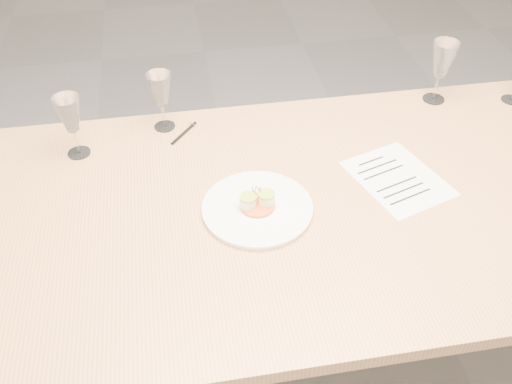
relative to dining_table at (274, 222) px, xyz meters
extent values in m
plane|color=slate|center=(0.00, 0.00, -0.68)|extent=(7.00, 7.00, 0.00)
cube|color=tan|center=(0.00, 0.00, 0.05)|extent=(2.40, 1.00, 0.04)
cylinder|color=white|center=(-0.05, -0.02, 0.07)|extent=(0.29, 0.29, 0.01)
cylinder|color=white|center=(-0.05, -0.02, 0.08)|extent=(0.30, 0.30, 0.01)
cylinder|color=orange|center=(-0.05, -0.02, 0.09)|extent=(0.09, 0.09, 0.01)
cylinder|color=#FFF2D0|center=(-0.08, -0.02, 0.11)|extent=(0.04, 0.04, 0.03)
cylinder|color=#FFF2D0|center=(-0.03, -0.01, 0.11)|extent=(0.04, 0.04, 0.03)
cylinder|color=#AAC937|center=(-0.08, -0.02, 0.12)|extent=(0.05, 0.05, 0.01)
cylinder|color=#AAC937|center=(-0.03, -0.01, 0.12)|extent=(0.05, 0.05, 0.01)
cylinder|color=tan|center=(0.01, -0.06, 0.08)|extent=(0.05, 0.05, 0.00)
cube|color=white|center=(0.37, 0.05, 0.07)|extent=(0.30, 0.34, 0.00)
cube|color=black|center=(0.32, 0.14, 0.07)|extent=(0.09, 0.03, 0.00)
cube|color=black|center=(0.33, 0.11, 0.07)|extent=(0.13, 0.05, 0.00)
cube|color=black|center=(0.34, 0.08, 0.07)|extent=(0.13, 0.05, 0.00)
cube|color=black|center=(0.36, 0.02, 0.07)|extent=(0.13, 0.05, 0.00)
cube|color=black|center=(0.37, -0.01, 0.07)|extent=(0.13, 0.05, 0.00)
cube|color=black|center=(0.38, -0.03, 0.07)|extent=(0.13, 0.05, 0.00)
cylinder|color=black|center=(-0.22, 0.37, 0.07)|extent=(0.09, 0.11, 0.01)
cube|color=silver|center=(-0.19, 0.41, 0.08)|extent=(0.02, 0.02, 0.00)
cylinder|color=white|center=(-0.54, 0.32, 0.07)|extent=(0.07, 0.07, 0.00)
cylinder|color=white|center=(-0.54, 0.32, 0.11)|extent=(0.01, 0.01, 0.08)
cone|color=white|center=(-0.54, 0.32, 0.21)|extent=(0.08, 0.08, 0.11)
cylinder|color=white|center=(-0.28, 0.42, 0.07)|extent=(0.07, 0.07, 0.00)
cylinder|color=white|center=(-0.28, 0.42, 0.11)|extent=(0.01, 0.01, 0.08)
cone|color=white|center=(-0.28, 0.42, 0.21)|extent=(0.08, 0.08, 0.11)
cylinder|color=white|center=(0.64, 0.43, 0.07)|extent=(0.07, 0.07, 0.00)
cylinder|color=white|center=(0.64, 0.43, 0.12)|extent=(0.01, 0.01, 0.09)
cone|color=white|center=(0.64, 0.43, 0.22)|extent=(0.09, 0.09, 0.12)
cylinder|color=white|center=(0.90, 0.38, 0.07)|extent=(0.07, 0.07, 0.00)
camera|label=1|loc=(-0.24, -1.11, 1.13)|focal=40.00mm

